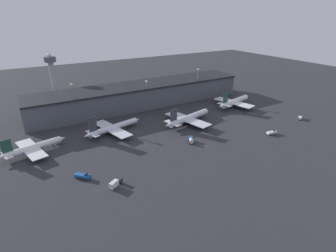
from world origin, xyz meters
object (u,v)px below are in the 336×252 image
airplane_0 (33,148)px  service_vehicle_0 (300,117)px  airplane_1 (113,128)px  service_vehicle_4 (116,183)px  service_vehicle_2 (83,176)px  airplane_2 (189,118)px  service_vehicle_3 (191,140)px  airplane_3 (235,102)px  service_vehicle_1 (272,132)px  control_tower (52,74)px

airplane_0 → service_vehicle_0: bearing=-27.6°
airplane_1 → service_vehicle_4: airplane_1 is taller
airplane_1 → service_vehicle_2: 49.07m
airplane_2 → service_vehicle_3: bearing=-135.0°
airplane_3 → service_vehicle_1: airplane_3 is taller
service_vehicle_1 → service_vehicle_3: (-48.96, 15.51, 0.45)m
airplane_2 → service_vehicle_4: (-66.23, -42.24, -1.88)m
service_vehicle_4 → airplane_0: bearing=88.0°
airplane_3 → service_vehicle_0: size_ratio=6.58×
service_vehicle_3 → service_vehicle_4: (-51.41, -17.68, -0.00)m
control_tower → service_vehicle_2: bearing=-93.8°
airplane_0 → control_tower: control_tower is taller
airplane_0 → service_vehicle_0: (165.51, -40.23, -1.79)m
airplane_1 → service_vehicle_2: bearing=-139.2°
airplane_3 → service_vehicle_3: bearing=-165.8°
airplane_2 → control_tower: control_tower is taller
service_vehicle_2 → airplane_0: bearing=160.9°
airplane_3 → service_vehicle_3: 74.60m
airplane_0 → service_vehicle_0: airplane_0 is taller
service_vehicle_4 → service_vehicle_0: bearing=-27.4°
service_vehicle_0 → control_tower: control_tower is taller
service_vehicle_2 → service_vehicle_1: bearing=40.3°
airplane_3 → service_vehicle_0: airplane_3 is taller
service_vehicle_3 → control_tower: size_ratio=0.16×
service_vehicle_0 → service_vehicle_4: (-137.82, -9.27, 0.40)m
airplane_2 → control_tower: (-68.45, 96.73, 19.17)m
airplane_0 → airplane_1: airplane_1 is taller
service_vehicle_1 → control_tower: size_ratio=0.17×
control_tower → service_vehicle_1: bearing=-53.1°
airplane_1 → control_tower: size_ratio=1.02×
airplane_2 → service_vehicle_2: size_ratio=6.11×
service_vehicle_0 → service_vehicle_4: 138.13m
service_vehicle_2 → service_vehicle_3: (62.10, 4.59, 0.42)m
airplane_1 → service_vehicle_2: size_ratio=5.70×
service_vehicle_2 → service_vehicle_0: bearing=44.4°
control_tower → airplane_2: bearing=-54.7°
control_tower → service_vehicle_4: bearing=-89.1°
airplane_2 → service_vehicle_4: size_ratio=6.12×
airplane_1 → airplane_3: 99.58m
airplane_0 → service_vehicle_0: size_ratio=5.69×
service_vehicle_2 → control_tower: bearing=132.1°
airplane_3 → service_vehicle_1: 53.41m
airplane_0 → airplane_2: 94.19m
airplane_1 → airplane_3: bearing=-14.1°
airplane_2 → service_vehicle_3: (-14.82, -24.56, -1.88)m
airplane_1 → service_vehicle_3: (33.79, -35.44, -1.51)m
service_vehicle_0 → service_vehicle_3: size_ratio=0.97×
service_vehicle_0 → airplane_1: bearing=129.4°
airplane_2 → service_vehicle_2: bearing=-173.1°
airplane_0 → service_vehicle_2: (16.99, -36.41, -1.81)m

